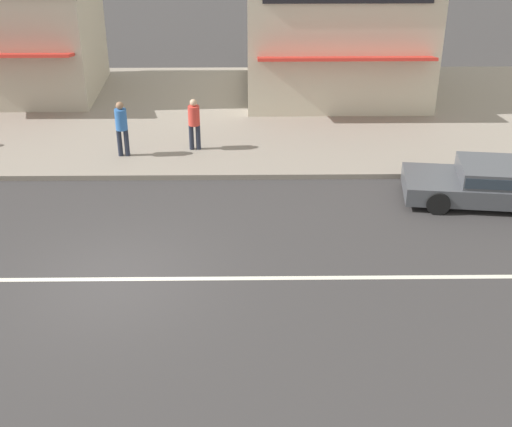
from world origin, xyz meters
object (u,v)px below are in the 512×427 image
(pedestrian_near_clock, at_px, (121,125))
(sedan_dark_grey_2, at_px, (488,183))
(shopfront_mid_block, at_px, (25,20))
(shopfront_corner_warung, at_px, (336,29))
(pedestrian_mid_kerb, at_px, (194,121))

(pedestrian_near_clock, bearing_deg, sedan_dark_grey_2, -15.57)
(pedestrian_near_clock, relative_size, shopfront_mid_block, 0.32)
(sedan_dark_grey_2, xyz_separation_m, shopfront_mid_block, (-13.89, 8.45, 2.19))
(shopfront_corner_warung, xyz_separation_m, shopfront_mid_block, (-10.80, -0.08, 0.35))
(pedestrian_near_clock, xyz_separation_m, pedestrian_mid_kerb, (2.05, 0.45, -0.06))
(pedestrian_mid_kerb, xyz_separation_m, shopfront_corner_warung, (4.68, 5.36, 1.33))
(pedestrian_mid_kerb, distance_m, shopfront_mid_block, 8.25)
(shopfront_corner_warung, bearing_deg, pedestrian_mid_kerb, -131.13)
(shopfront_mid_block, bearing_deg, shopfront_corner_warung, 0.44)
(sedan_dark_grey_2, relative_size, pedestrian_near_clock, 2.72)
(sedan_dark_grey_2, distance_m, pedestrian_near_clock, 10.20)
(pedestrian_near_clock, height_order, shopfront_mid_block, shopfront_mid_block)
(pedestrian_mid_kerb, bearing_deg, sedan_dark_grey_2, -22.29)
(shopfront_corner_warung, distance_m, shopfront_mid_block, 10.81)
(shopfront_mid_block, bearing_deg, sedan_dark_grey_2, -31.33)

